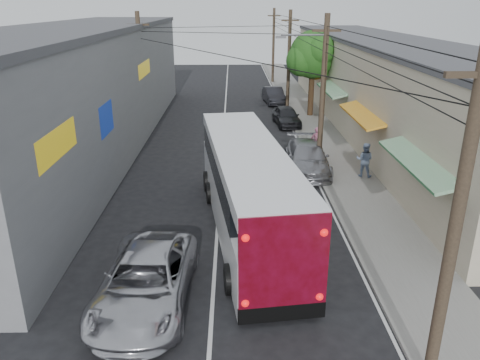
% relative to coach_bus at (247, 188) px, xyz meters
% --- Properties ---
extents(ground, '(120.00, 120.00, 0.00)m').
position_rel_coach_bus_xyz_m(ground, '(-1.19, -6.13, -1.78)').
color(ground, black).
rests_on(ground, ground).
extents(sidewalk, '(3.00, 80.00, 0.12)m').
position_rel_coach_bus_xyz_m(sidewalk, '(5.31, 13.87, -1.72)').
color(sidewalk, slate).
rests_on(sidewalk, ground).
extents(building_right, '(7.09, 40.00, 6.25)m').
position_rel_coach_bus_xyz_m(building_right, '(9.80, 15.87, 1.37)').
color(building_right, beige).
rests_on(building_right, ground).
extents(building_left, '(7.20, 36.00, 7.25)m').
position_rel_coach_bus_xyz_m(building_left, '(-9.68, 11.87, 1.87)').
color(building_left, gray).
rests_on(building_left, ground).
extents(utility_poles, '(11.80, 45.28, 8.00)m').
position_rel_coach_bus_xyz_m(utility_poles, '(1.94, 14.20, 2.35)').
color(utility_poles, '#473828').
rests_on(utility_poles, ground).
extents(street_tree, '(4.40, 4.00, 6.60)m').
position_rel_coach_bus_xyz_m(street_tree, '(5.68, 19.89, 2.89)').
color(street_tree, '#3F2B19').
rests_on(street_tree, ground).
extents(coach_bus, '(3.99, 12.15, 3.44)m').
position_rel_coach_bus_xyz_m(coach_bus, '(0.00, 0.00, 0.00)').
color(coach_bus, white).
rests_on(coach_bus, ground).
extents(jeepney, '(2.78, 5.66, 1.54)m').
position_rel_coach_bus_xyz_m(jeepney, '(-3.13, -4.85, -1.01)').
color(jeepney, silver).
rests_on(jeepney, ground).
extents(parked_suv, '(2.24, 5.25, 1.51)m').
position_rel_coach_bus_xyz_m(parked_suv, '(3.41, 6.87, -1.03)').
color(parked_suv, gray).
rests_on(parked_suv, ground).
extents(parked_car_mid, '(2.03, 4.22, 1.39)m').
position_rel_coach_bus_xyz_m(parked_car_mid, '(3.41, 16.96, -1.09)').
color(parked_car_mid, '#222327').
rests_on(parked_car_mid, ground).
extents(parked_car_far, '(1.96, 4.47, 1.43)m').
position_rel_coach_bus_xyz_m(parked_car_far, '(3.15, 25.08, -1.07)').
color(parked_car_far, black).
rests_on(parked_car_far, ground).
extents(pedestrian_near, '(0.71, 0.53, 1.76)m').
position_rel_coach_bus_xyz_m(pedestrian_near, '(4.21, 8.94, -0.78)').
color(pedestrian_near, pink).
rests_on(pedestrian_near, sidewalk).
extents(pedestrian_far, '(1.05, 0.94, 1.76)m').
position_rel_coach_bus_xyz_m(pedestrian_far, '(6.13, 5.73, -0.78)').
color(pedestrian_far, '#889FC6').
rests_on(pedestrian_far, sidewalk).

